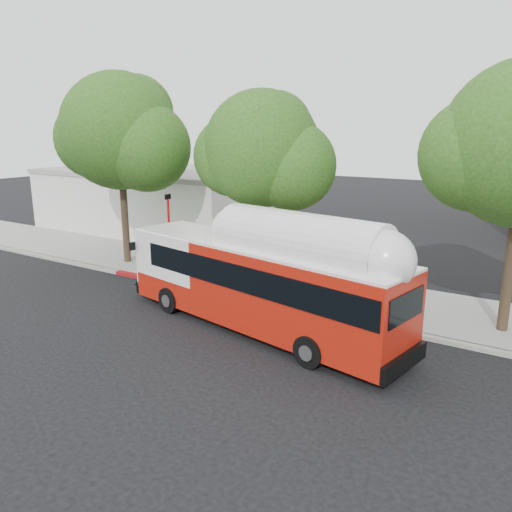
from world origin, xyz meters
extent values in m
plane|color=black|center=(0.00, 0.00, 0.00)|extent=(120.00, 120.00, 0.00)
cube|color=gray|center=(0.00, 6.50, 0.07)|extent=(60.00, 5.00, 0.15)
cube|color=gray|center=(0.00, 3.90, 0.07)|extent=(60.00, 0.30, 0.15)
cube|color=maroon|center=(-3.00, 3.90, 0.08)|extent=(10.00, 0.32, 0.16)
cylinder|color=#2D2116|center=(-9.00, 5.50, 3.04)|extent=(0.36, 0.36, 6.08)
sphere|color=#224814|center=(-9.00, 5.50, 6.84)|extent=(5.80, 5.80, 5.80)
sphere|color=#224814|center=(-7.41, 5.70, 6.08)|extent=(4.35, 4.35, 4.35)
cylinder|color=#2D2116|center=(-1.00, 6.00, 2.72)|extent=(0.36, 0.36, 5.44)
sphere|color=#224814|center=(-1.00, 6.00, 6.12)|extent=(5.00, 5.00, 5.00)
sphere|color=#224814|center=(0.38, 6.20, 5.44)|extent=(3.75, 3.75, 3.75)
cylinder|color=#2D2116|center=(9.00, 5.80, 2.88)|extent=(0.36, 0.36, 5.76)
cube|color=silver|center=(-14.00, 14.00, 2.00)|extent=(16.00, 10.00, 4.00)
cube|color=gray|center=(-14.00, 14.00, 4.10)|extent=(16.20, 10.20, 0.30)
cube|color=#AB190B|center=(1.55, 1.59, 1.67)|extent=(11.39, 4.49, 2.69)
cube|color=black|center=(2.00, 1.51, 2.23)|extent=(10.30, 4.33, 0.88)
cube|color=white|center=(1.55, 1.59, 3.05)|extent=(11.37, 4.42, 0.09)
cube|color=white|center=(3.37, 1.24, 3.29)|extent=(6.18, 2.95, 0.51)
cube|color=black|center=(-4.42, 2.75, 0.46)|extent=(1.05, 1.78, 0.06)
imported|color=navy|center=(-4.42, 2.75, 0.91)|extent=(0.85, 1.67, 0.84)
cylinder|color=#AB1213|center=(-5.21, 4.65, 1.92)|extent=(0.12, 0.12, 3.84)
cube|color=black|center=(-5.21, 4.65, 3.93)|extent=(0.05, 0.38, 0.24)
camera|label=1|loc=(10.36, -12.53, 6.93)|focal=35.00mm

